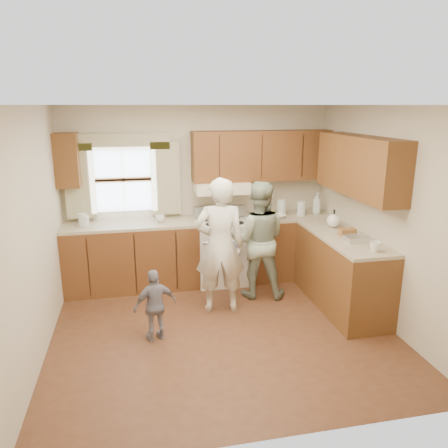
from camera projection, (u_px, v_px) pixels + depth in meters
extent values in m
plane|color=#4A2817|center=(223.00, 330.00, 5.02)|extent=(3.80, 3.80, 0.00)
plane|color=white|center=(222.00, 105.00, 4.36)|extent=(3.80, 3.80, 0.00)
plane|color=#C1B69B|center=(198.00, 194.00, 6.34)|extent=(3.80, 0.00, 3.80)
plane|color=#C1B69B|center=(273.00, 291.00, 3.04)|extent=(3.80, 0.00, 3.80)
plane|color=#C1B69B|center=(35.00, 236.00, 4.32)|extent=(0.00, 3.50, 3.50)
plane|color=#C1B69B|center=(383.00, 216.00, 5.06)|extent=(0.00, 3.50, 3.50)
cube|color=#49290F|center=(132.00, 257.00, 6.08)|extent=(1.82, 0.60, 0.90)
cube|color=#49290F|center=(288.00, 247.00, 6.52)|extent=(1.22, 0.60, 0.90)
cube|color=#492B11|center=(341.00, 272.00, 5.52)|extent=(0.60, 1.65, 0.90)
cube|color=tan|center=(130.00, 225.00, 5.95)|extent=(1.82, 0.60, 0.04)
cube|color=tan|center=(289.00, 216.00, 6.40)|extent=(1.22, 0.60, 0.04)
cube|color=tan|center=(344.00, 237.00, 5.40)|extent=(0.60, 1.65, 0.04)
cube|color=#49290F|center=(262.00, 156.00, 6.22)|extent=(2.00, 0.33, 0.70)
cube|color=#492B11|center=(67.00, 160.00, 5.70)|extent=(0.30, 0.33, 0.70)
cube|color=#492B11|center=(360.00, 166.00, 5.19)|extent=(0.33, 1.65, 0.70)
cube|color=beige|center=(222.00, 187.00, 6.15)|extent=(0.76, 0.45, 0.15)
cube|color=silver|center=(123.00, 179.00, 6.05)|extent=(0.90, 0.03, 0.90)
cube|color=yellow|center=(79.00, 181.00, 5.89)|extent=(0.40, 0.05, 1.02)
cube|color=yellow|center=(166.00, 179.00, 6.12)|extent=(0.40, 0.05, 1.02)
cube|color=yellow|center=(121.00, 142.00, 5.87)|extent=(1.30, 0.05, 0.22)
cylinder|color=white|center=(263.00, 194.00, 6.44)|extent=(0.27, 0.12, 0.12)
imported|color=silver|center=(160.00, 218.00, 6.00)|extent=(0.15, 0.15, 0.10)
imported|color=silver|center=(317.00, 203.00, 6.43)|extent=(0.17, 0.17, 0.32)
imported|color=silver|center=(278.00, 216.00, 6.21)|extent=(0.25, 0.25, 0.05)
imported|color=silver|center=(375.00, 247.00, 4.78)|extent=(0.16, 0.16, 0.11)
cylinder|color=silver|center=(83.00, 220.00, 5.79)|extent=(0.11, 0.11, 0.17)
cylinder|color=silver|center=(85.00, 221.00, 5.80)|extent=(0.10, 0.10, 0.14)
cube|color=olive|center=(263.00, 218.00, 6.21)|extent=(0.22, 0.16, 0.02)
cube|color=yellow|center=(266.00, 214.00, 6.21)|extent=(0.19, 0.14, 0.11)
cylinder|color=silver|center=(282.00, 207.00, 6.34)|extent=(0.13, 0.13, 0.23)
cylinder|color=silver|center=(301.00, 208.00, 6.35)|extent=(0.13, 0.13, 0.21)
sphere|color=silver|center=(334.00, 221.00, 5.72)|extent=(0.18, 0.18, 0.18)
cube|color=olive|center=(347.00, 232.00, 5.37)|extent=(0.20, 0.11, 0.09)
cube|color=silver|center=(357.00, 239.00, 5.15)|extent=(0.29, 0.20, 0.07)
cube|color=silver|center=(223.00, 251.00, 6.31)|extent=(0.76, 0.64, 0.90)
cube|color=#B7B7BC|center=(219.00, 211.00, 6.41)|extent=(0.76, 0.10, 0.16)
cylinder|color=#B7B7BC|center=(228.00, 242.00, 5.94)|extent=(0.68, 0.03, 0.03)
cube|color=#5259C1|center=(232.00, 257.00, 5.99)|extent=(0.22, 0.02, 0.42)
cylinder|color=black|center=(209.00, 220.00, 6.27)|extent=(0.18, 0.18, 0.01)
cylinder|color=black|center=(233.00, 218.00, 6.34)|extent=(0.18, 0.18, 0.01)
cylinder|color=black|center=(212.00, 224.00, 6.03)|extent=(0.18, 0.18, 0.01)
cylinder|color=black|center=(237.00, 223.00, 6.10)|extent=(0.18, 0.18, 0.01)
imported|color=silver|center=(220.00, 246.00, 5.31)|extent=(0.65, 0.46, 1.69)
imported|color=#2A462C|center=(258.00, 240.00, 5.74)|extent=(0.89, 0.77, 1.56)
imported|color=gray|center=(155.00, 305.00, 4.72)|extent=(0.51, 0.32, 0.81)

